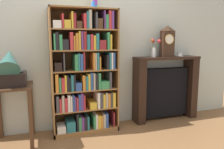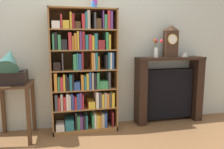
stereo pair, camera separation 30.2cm
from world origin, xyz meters
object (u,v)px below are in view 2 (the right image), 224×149
Objects in this scene: flower_vase at (156,47)px; teacup_with_saucer at (184,55)px; bookshelf at (84,75)px; mantel_clock at (171,41)px; cup_stack at (94,1)px; fireplace_mantel at (168,90)px; side_table_left at (14,99)px; gramophone at (11,68)px.

flower_vase is 2.27× the size of teacup_with_saucer.
mantel_clock is at bearing 1.84° from bookshelf.
cup_stack is 1.11m from flower_vase.
flower_vase is at bearing -176.61° from fireplace_mantel.
bookshelf is 5.90× the size of flower_vase.
teacup_with_saucer is at bearing 0.55° from mantel_clock.
bookshelf is 2.30× the size of side_table_left.
cup_stack is 0.45× the size of gramophone.
bookshelf is 1.00m from cup_stack.
side_table_left is (-1.04, -0.12, -1.24)m from cup_stack.
flower_vase reaches higher than teacup_with_saucer.
teacup_with_saucer is at bearing 2.99° from side_table_left.
teacup_with_saucer is at bearing 4.31° from gramophone.
bookshelf is 13.40× the size of teacup_with_saucer.
bookshelf is 1.55m from teacup_with_saucer.
flower_vase is at bearing 177.30° from mantel_clock.
bookshelf is at bearing -178.35° from teacup_with_saucer.
side_table_left is at bearing 90.00° from gramophone.
bookshelf is 0.91m from gramophone.
gramophone is (-0.88, -0.14, 0.14)m from bookshelf.
side_table_left is 1.54× the size of mantel_clock.
cup_stack is 0.21× the size of fireplace_mantel.
side_table_left is 0.40m from gramophone.
bookshelf is at bearing -165.24° from cup_stack.
fireplace_mantel is 0.74m from mantel_clock.
mantel_clock is at bearing -104.72° from fireplace_mantel.
bookshelf is at bearing 5.32° from side_table_left.
gramophone is at bearing -175.69° from teacup_with_saucer.
mantel_clock is 0.24m from flower_vase.
bookshelf is 3.54× the size of mantel_clock.
gramophone is (0.00, -0.06, 0.39)m from side_table_left.
cup_stack is 0.48× the size of mantel_clock.
teacup_with_saucer is (1.53, 0.04, 0.25)m from bookshelf.
side_table_left is at bearing -173.21° from cup_stack.
side_table_left is at bearing -177.01° from teacup_with_saucer.
bookshelf is at bearing -177.11° from fireplace_mantel.
teacup_with_saucer is (1.37, 0.00, -0.74)m from cup_stack.
gramophone is 1.98m from flower_vase.
gramophone reaches higher than fireplace_mantel.
cup_stack reaches higher than flower_vase.
flower_vase is (1.96, 0.19, 0.23)m from gramophone.
mantel_clock is at bearing -0.00° from cup_stack.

